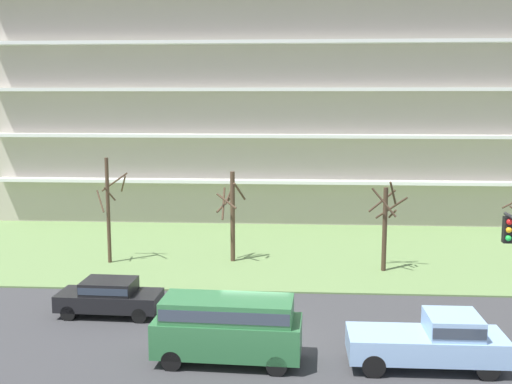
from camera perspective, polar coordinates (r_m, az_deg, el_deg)
ground at (r=24.84m, az=0.07°, el=-13.46°), size 160.00×160.00×0.00m
grass_lawn_strip at (r=38.14m, az=1.38°, el=-5.44°), size 80.00×16.00×0.08m
apartment_building at (r=50.80m, az=2.04°, el=9.28°), size 42.66×12.62×19.72m
tree_far_left at (r=35.83m, az=-13.27°, el=-1.37°), size 1.88×1.87×6.03m
tree_left at (r=35.24m, az=-2.24°, el=-1.97°), size 1.68×1.84×5.22m
tree_center at (r=34.05m, az=11.76°, el=-2.78°), size 2.08×2.10×5.00m
van_green_near_left at (r=22.55m, az=-2.61°, el=-12.02°), size 5.29×2.26×2.36m
pickup_blue_center_left at (r=23.08m, az=15.86°, el=-12.87°), size 5.41×2.02×1.95m
sedan_black_center_right at (r=27.99m, az=-13.25°, el=-9.20°), size 4.46×1.95×1.57m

